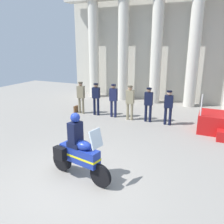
{
  "coord_description": "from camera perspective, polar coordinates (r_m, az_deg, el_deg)",
  "views": [
    {
      "loc": [
        3.22,
        -4.57,
        3.64
      ],
      "look_at": [
        -0.22,
        3.05,
        1.17
      ],
      "focal_mm": 37.06,
      "sensor_mm": 36.0,
      "label": 1
    }
  ],
  "objects": [
    {
      "name": "ground_plane",
      "position": [
        6.67,
        -9.47,
        -16.87
      ],
      "size": [
        28.0,
        28.0,
        0.0
      ],
      "primitive_type": "plane",
      "color": "gray"
    },
    {
      "name": "colonnade_backdrop",
      "position": [
        15.34,
        11.56,
        17.3
      ],
      "size": [
        12.59,
        1.53,
        7.73
      ],
      "color": "beige",
      "rests_on": "ground_plane"
    },
    {
      "name": "officer_in_row_0",
      "position": [
        12.52,
        -7.68,
        4.16
      ],
      "size": [
        0.39,
        0.24,
        1.71
      ],
      "rotation": [
        0.0,
        0.0,
        3.2
      ],
      "color": "#7A7056",
      "rests_on": "ground_plane"
    },
    {
      "name": "officer_in_row_1",
      "position": [
        12.11,
        -3.94,
        3.83
      ],
      "size": [
        0.39,
        0.24,
        1.69
      ],
      "rotation": [
        0.0,
        0.0,
        3.2
      ],
      "color": "black",
      "rests_on": "ground_plane"
    },
    {
      "name": "officer_in_row_2",
      "position": [
        11.74,
        0.36,
        3.47
      ],
      "size": [
        0.39,
        0.24,
        1.7
      ],
      "rotation": [
        0.0,
        0.0,
        3.2
      ],
      "color": "#191E42",
      "rests_on": "ground_plane"
    },
    {
      "name": "officer_in_row_3",
      "position": [
        11.33,
        4.46,
        2.96
      ],
      "size": [
        0.39,
        0.24,
        1.71
      ],
      "rotation": [
        0.0,
        0.0,
        3.2
      ],
      "color": "gray",
      "rests_on": "ground_plane"
    },
    {
      "name": "officer_in_row_4",
      "position": [
        11.15,
        9.0,
        2.45
      ],
      "size": [
        0.39,
        0.24,
        1.67
      ],
      "rotation": [
        0.0,
        0.0,
        3.2
      ],
      "color": "black",
      "rests_on": "ground_plane"
    },
    {
      "name": "officer_in_row_5",
      "position": [
        10.9,
        13.77,
        1.69
      ],
      "size": [
        0.39,
        0.24,
        1.62
      ],
      "rotation": [
        0.0,
        0.0,
        3.2
      ],
      "color": "black",
      "rests_on": "ground_plane"
    },
    {
      "name": "motorcycle_with_rider",
      "position": [
        6.52,
        -8.49,
        -9.61
      ],
      "size": [
        2.07,
        0.8,
        1.9
      ],
      "rotation": [
        0.0,
        0.0,
        -0.2
      ],
      "color": "black",
      "rests_on": "ground_plane"
    },
    {
      "name": "briefcase_on_ground",
      "position": [
        12.94,
        -8.89,
        0.72
      ],
      "size": [
        0.1,
        0.32,
        0.36
      ],
      "primitive_type": "cube",
      "color": "brown",
      "rests_on": "ground_plane"
    }
  ]
}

